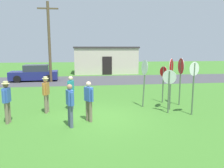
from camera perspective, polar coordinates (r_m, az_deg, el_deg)
ground_plane at (r=9.85m, az=-3.87°, el=-8.69°), size 80.00×80.00×0.00m
street_asphalt at (r=21.24m, az=-5.93°, el=1.03°), size 60.00×6.40×0.01m
building_background at (r=27.34m, az=-1.76°, el=6.31°), size 7.65×4.30×3.23m
utility_pole at (r=20.62m, az=-16.02°, el=10.79°), size 1.80×0.24×7.06m
parked_car_on_street at (r=21.83m, az=-19.44°, el=2.58°), size 4.39×2.20×1.51m
stop_sign_leaning_left at (r=10.53m, az=14.62°, el=-0.07°), size 0.49×0.45×2.05m
stop_sign_center_cluster at (r=10.54m, az=20.48°, el=0.98°), size 0.58×0.26×2.44m
stop_sign_tallest at (r=12.51m, az=13.20°, el=1.37°), size 0.24×0.58×2.06m
stop_sign_low_front at (r=11.37m, az=8.44°, el=2.28°), size 0.19×0.75×2.44m
stop_sign_rear_right at (r=12.16m, az=17.42°, el=2.88°), size 0.10×0.89×2.54m
stop_sign_nearest at (r=11.10m, az=15.09°, el=2.31°), size 0.47×0.64×2.55m
person_in_teal at (r=9.14m, az=-6.06°, el=-3.95°), size 0.39×0.48×1.69m
person_holding_notes at (r=9.83m, az=-25.72°, el=-3.69°), size 0.32×0.57×1.74m
person_on_left at (r=10.75m, az=-16.78°, el=-2.11°), size 0.32×0.56×1.74m
person_with_sunhat at (r=8.59m, az=-10.86°, el=-4.92°), size 0.33×0.54×1.69m
person_near_signs at (r=11.03m, az=-10.64°, el=-1.77°), size 0.31×0.55×1.69m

